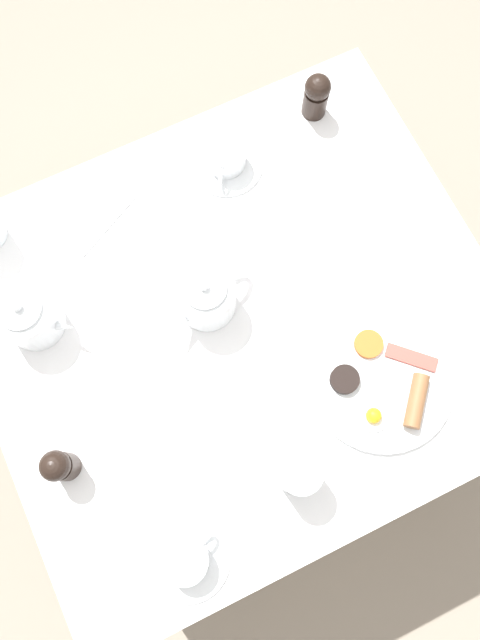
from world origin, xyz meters
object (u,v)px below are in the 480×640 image
teapot_near (207,296)px  teapot_far (28,316)px  teacup_with_saucer_right (187,559)px  knife_by_plate (386,243)px  pepper_grinder (59,466)px  teacup_with_saucer_left (226,158)px  breakfast_plate (382,382)px  water_glass_tall (298,473)px  fork_by_plate (107,225)px  salt_grinder (316,95)px

teapot_near → teapot_far: same height
teacup_with_saucer_right → knife_by_plate: 0.71m
pepper_grinder → teacup_with_saucer_left: bearing=-50.7°
breakfast_plate → teacup_with_saucer_right: (-0.13, 0.46, 0.02)m
teapot_far → teacup_with_saucer_right: bearing=-37.7°
breakfast_plate → water_glass_tall: bearing=109.6°
breakfast_plate → teapot_far: 0.68m
breakfast_plate → water_glass_tall: (-0.08, 0.22, 0.05)m
knife_by_plate → pepper_grinder: bearing=100.1°
knife_by_plate → fork_by_plate: bearing=60.5°
breakfast_plate → salt_grinder: bearing=-14.7°
teapot_near → water_glass_tall: teapot_near is taller
knife_by_plate → teacup_with_saucer_left: bearing=35.8°
pepper_grinder → breakfast_plate: bearing=-100.7°
teapot_far → teacup_with_saucer_left: bearing=60.0°
teapot_far → teapot_near: bearing=23.7°
teapot_near → salt_grinder: 0.48m
water_glass_tall → knife_by_plate: bearing=-48.7°
teapot_near → knife_by_plate: 0.38m
teacup_with_saucer_right → knife_by_plate: teacup_with_saucer_right is taller
breakfast_plate → teapot_near: 0.37m
pepper_grinder → salt_grinder: same height
breakfast_plate → teacup_with_saucer_left: (0.54, 0.07, 0.02)m
breakfast_plate → water_glass_tall: size_ratio=2.30×
breakfast_plate → teapot_near: bearing=39.2°
teapot_far → teacup_with_saucer_left: teapot_far is taller
teacup_with_saucer_right → fork_by_plate: size_ratio=0.99×
salt_grinder → fork_by_plate: size_ratio=0.70×
teacup_with_saucer_left → knife_by_plate: teacup_with_saucer_left is taller
breakfast_plate → water_glass_tall: 0.24m
teapot_far → knife_by_plate: teapot_far is taller
fork_by_plate → teacup_with_saucer_left: bearing=-85.9°
salt_grinder → teacup_with_saucer_left: bearing=98.5°
teapot_near → water_glass_tall: (-0.36, -0.01, 0.01)m
teacup_with_saucer_left → fork_by_plate: size_ratio=0.99×
breakfast_plate → teacup_with_saucer_right: bearing=105.2°
teapot_far → water_glass_tall: (-0.47, -0.33, 0.01)m
teacup_with_saucer_right → salt_grinder: (0.70, -0.61, 0.03)m
teacup_with_saucer_right → fork_by_plate: teacup_with_saucer_right is taller
teapot_far → pepper_grinder: teapot_far is taller
teapot_near → teacup_with_saucer_left: 0.31m
teapot_far → salt_grinder: 0.72m
fork_by_plate → breakfast_plate: bearing=-146.4°
teapot_near → pepper_grinder: teapot_near is taller
teacup_with_saucer_left → teacup_with_saucer_right: 0.78m
teapot_near → knife_by_plate: size_ratio=1.01×
teacup_with_saucer_left → pepper_grinder: pepper_grinder is taller
teapot_near → knife_by_plate: (-0.04, -0.38, -0.05)m
teacup_with_saucer_left → pepper_grinder: 0.68m
water_glass_tall → teacup_with_saucer_left: bearing=-13.9°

